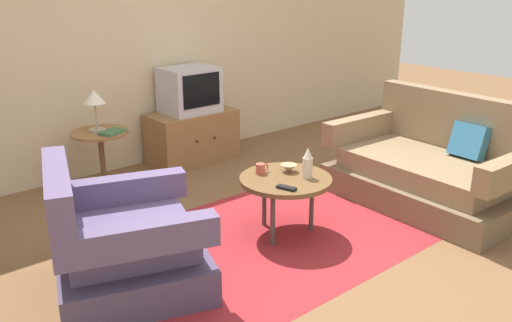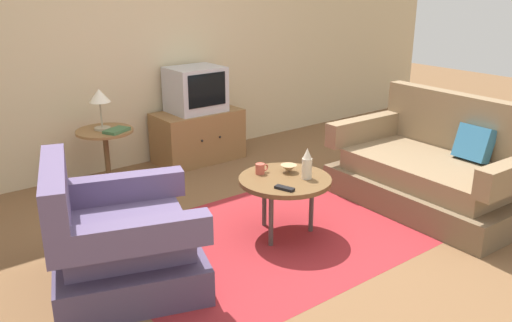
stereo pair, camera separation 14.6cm
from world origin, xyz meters
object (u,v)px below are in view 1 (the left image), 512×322
mug (261,169)px  coffee_table (285,182)px  side_table (101,147)px  armchair (122,246)px  couch (432,170)px  book (112,132)px  table_lamp (94,100)px  television (190,90)px  vase (308,163)px  bowl (289,168)px  tv_remote_dark (286,188)px  tv_stand (192,137)px

mug → coffee_table: bearing=-63.9°
side_table → mug: (0.57, -1.60, 0.10)m
armchair → couch: (2.73, -0.48, 0.01)m
couch → book: 2.87m
table_lamp → television: bearing=6.5°
armchair → vase: (1.42, -0.23, 0.29)m
vase → mug: bearing=125.6°
bowl → side_table: bearing=113.9°
tv_remote_dark → book: book is taller
coffee_table → vase: 0.22m
couch → coffee_table: 1.48m
tv_stand → table_lamp: 1.25m
couch → bowl: couch is taller
television → vase: 2.08m
mug → tv_stand: bearing=73.3°
tv_stand → television: size_ratio=1.67×
television → couch: bearing=-66.6°
vase → bowl: 0.20m
couch → vase: couch is taller
couch → side_table: bearing=46.1°
television → table_lamp: bearing=-173.5°
side_table → television: (1.09, 0.15, 0.37)m
armchair → tv_stand: bearing=154.9°
tv_stand → bowl: 1.89m
armchair → coffee_table: (1.30, -0.12, 0.14)m
television → armchair: bearing=-133.6°
television → bowl: bearing=-100.0°
tv_stand → bowl: (-0.33, -1.85, 0.23)m
side_table → bowl: size_ratio=4.40×
armchair → side_table: size_ratio=2.10×
side_table → tv_remote_dark: size_ratio=3.62×
coffee_table → book: bearing=109.8°
couch → mug: 1.62m
armchair → side_table: armchair is taller
armchair → mug: (1.21, 0.07, 0.22)m
bowl → tv_remote_dark: 0.36m
vase → mug: (-0.21, 0.29, -0.07)m
couch → coffee_table: couch is taller
table_lamp → book: (0.07, -0.16, -0.28)m
vase → book: size_ratio=0.89×
table_lamp → mug: size_ratio=3.32×
coffee_table → side_table: bearing=110.2°
side_table → television: bearing=7.9°
tv_stand → mug: size_ratio=8.06×
vase → bowl: (-0.02, 0.18, -0.08)m
coffee_table → book: 1.76m
table_lamp → vase: 2.09m
table_lamp → armchair: bearing=-110.6°
armchair → table_lamp: table_lamp is taller
table_lamp → vase: bearing=-67.8°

